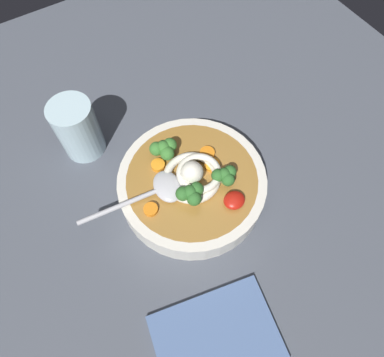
{
  "coord_description": "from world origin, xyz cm",
  "views": [
    {
      "loc": [
        -15.19,
        -26.68,
        58.15
      ],
      "look_at": [
        -1.01,
        -3.78,
        7.49
      ],
      "focal_mm": 32.39,
      "sensor_mm": 36.0,
      "label": 1
    }
  ],
  "objects_px": {
    "noodle_pile": "(193,175)",
    "drinking_glass": "(78,129)",
    "soup_bowl": "(192,185)",
    "soup_spoon": "(160,190)",
    "folded_napkin": "(216,338)"
  },
  "relations": [
    {
      "from": "noodle_pile",
      "to": "soup_spoon",
      "type": "height_order",
      "value": "noodle_pile"
    },
    {
      "from": "drinking_glass",
      "to": "folded_napkin",
      "type": "height_order",
      "value": "drinking_glass"
    },
    {
      "from": "noodle_pile",
      "to": "folded_napkin",
      "type": "distance_m",
      "value": 0.25
    },
    {
      "from": "folded_napkin",
      "to": "drinking_glass",
      "type": "bearing_deg",
      "value": 93.72
    },
    {
      "from": "soup_bowl",
      "to": "folded_napkin",
      "type": "xyz_separation_m",
      "value": [
        -0.1,
        -0.22,
        -0.02
      ]
    },
    {
      "from": "soup_bowl",
      "to": "soup_spoon",
      "type": "height_order",
      "value": "soup_spoon"
    },
    {
      "from": "soup_bowl",
      "to": "soup_spoon",
      "type": "relative_size",
      "value": 1.43
    },
    {
      "from": "drinking_glass",
      "to": "folded_napkin",
      "type": "distance_m",
      "value": 0.41
    },
    {
      "from": "soup_spoon",
      "to": "folded_napkin",
      "type": "bearing_deg",
      "value": 87.17
    },
    {
      "from": "noodle_pile",
      "to": "drinking_glass",
      "type": "relative_size",
      "value": 0.93
    },
    {
      "from": "noodle_pile",
      "to": "soup_spoon",
      "type": "distance_m",
      "value": 0.06
    },
    {
      "from": "soup_bowl",
      "to": "drinking_glass",
      "type": "bearing_deg",
      "value": 123.13
    },
    {
      "from": "noodle_pile",
      "to": "soup_spoon",
      "type": "xyz_separation_m",
      "value": [
        -0.06,
        0.01,
        -0.01
      ]
    },
    {
      "from": "noodle_pile",
      "to": "drinking_glass",
      "type": "height_order",
      "value": "drinking_glass"
    },
    {
      "from": "soup_bowl",
      "to": "drinking_glass",
      "type": "relative_size",
      "value": 2.2
    }
  ]
}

